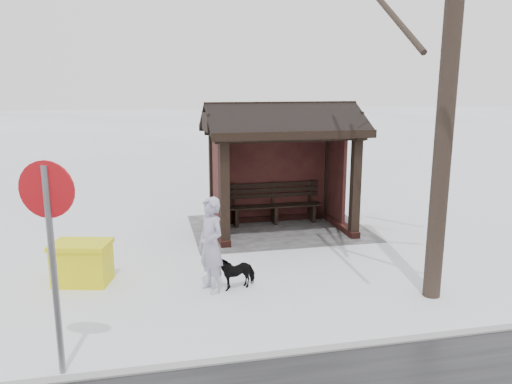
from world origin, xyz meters
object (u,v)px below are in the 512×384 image
(dog, at_px, (235,271))
(grit_bin, at_px, (82,263))
(pedestrian, at_px, (211,245))
(road_sign, at_px, (50,226))
(bus_shelter, at_px, (280,141))

(dog, relative_size, grit_bin, 0.61)
(pedestrian, distance_m, road_sign, 3.16)
(dog, bearing_deg, grit_bin, -122.07)
(grit_bin, distance_m, road_sign, 3.26)
(grit_bin, bearing_deg, dog, 178.14)
(grit_bin, bearing_deg, bus_shelter, -135.24)
(pedestrian, relative_size, road_sign, 0.62)
(grit_bin, relative_size, road_sign, 0.42)
(road_sign, bearing_deg, pedestrian, -116.41)
(pedestrian, bearing_deg, dog, 72.86)
(bus_shelter, height_order, dog, bus_shelter)
(bus_shelter, bearing_deg, dog, 63.23)
(bus_shelter, height_order, road_sign, bus_shelter)
(bus_shelter, xyz_separation_m, dog, (1.67, 3.30, -1.87))
(grit_bin, height_order, road_sign, road_sign)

